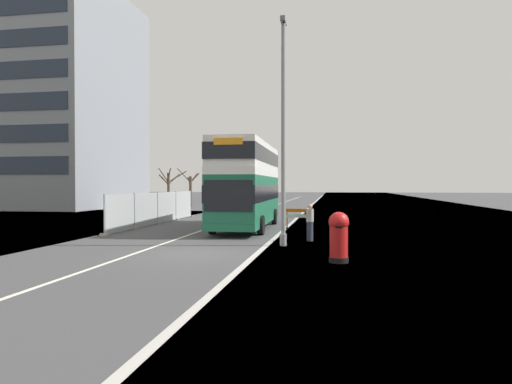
{
  "coord_description": "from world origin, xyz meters",
  "views": [
    {
      "loc": [
        5.11,
        -15.97,
        2.56
      ],
      "look_at": [
        1.17,
        6.36,
        2.2
      ],
      "focal_mm": 31.22,
      "sensor_mm": 36.0,
      "label": 1
    }
  ],
  "objects": [
    {
      "name": "construction_site_fence",
      "position": [
        -6.27,
        11.46,
        1.01
      ],
      "size": [
        0.44,
        13.8,
        2.12
      ],
      "color": "#A8AAAD",
      "rests_on": "ground"
    },
    {
      "name": "double_decker_bus",
      "position": [
        0.06,
        9.74,
        2.63
      ],
      "size": [
        3.01,
        10.83,
        4.95
      ],
      "color": "#196042",
      "rests_on": "ground"
    },
    {
      "name": "car_receding_far",
      "position": [
        -3.75,
        42.33,
        0.94
      ],
      "size": [
        2.08,
        3.99,
        1.98
      ],
      "color": "navy",
      "rests_on": "ground"
    },
    {
      "name": "car_oncoming_near",
      "position": [
        -4.06,
        26.21,
        0.92
      ],
      "size": [
        1.92,
        3.85,
        1.94
      ],
      "color": "silver",
      "rests_on": "ground"
    },
    {
      "name": "ground",
      "position": [
        0.56,
        0.1,
        -0.05
      ],
      "size": [
        140.0,
        280.0,
        0.1
      ],
      "color": "#424244"
    },
    {
      "name": "roadworks_barrier",
      "position": [
        3.06,
        9.92,
        0.73
      ],
      "size": [
        1.48,
        0.55,
        1.18
      ],
      "color": "orange",
      "rests_on": "ground"
    },
    {
      "name": "lamppost_foreground",
      "position": [
        2.99,
        2.63,
        4.52
      ],
      "size": [
        0.29,
        0.7,
        9.53
      ],
      "color": "gray",
      "rests_on": "ground"
    },
    {
      "name": "red_pillar_postbox",
      "position": [
        5.26,
        -1.07,
        0.91
      ],
      "size": [
        0.67,
        0.67,
        1.67
      ],
      "color": "black",
      "rests_on": "ground"
    },
    {
      "name": "backdrop_office_block",
      "position": [
        -30.63,
        31.1,
        12.29
      ],
      "size": [
        23.12,
        17.3,
        24.58
      ],
      "color": "gray",
      "rests_on": "ground"
    },
    {
      "name": "car_receding_mid",
      "position": [
        -3.65,
        34.97,
        1.0
      ],
      "size": [
        1.91,
        4.19,
        2.1
      ],
      "color": "gray",
      "rests_on": "ground"
    },
    {
      "name": "bare_tree_far_verge_near",
      "position": [
        -13.0,
        30.93,
        2.38
      ],
      "size": [
        3.48,
        2.59,
        4.5
      ],
      "color": "#4C3D2D",
      "rests_on": "ground"
    },
    {
      "name": "pedestrian_at_kerb",
      "position": [
        4.02,
        4.38,
        0.85
      ],
      "size": [
        0.34,
        0.34,
        1.69
      ],
      "color": "#2D3342",
      "rests_on": "ground"
    },
    {
      "name": "bare_tree_far_verge_mid",
      "position": [
        -11.56,
        34.21,
        2.16
      ],
      "size": [
        2.61,
        2.43,
        4.53
      ],
      "color": "#4C3D2D",
      "rests_on": "ground"
    },
    {
      "name": "bare_tree_far_verge_far",
      "position": [
        -15.32,
        57.72,
        2.13
      ],
      "size": [
        2.87,
        3.1,
        4.2
      ],
      "color": "#4C3D2D",
      "rests_on": "ground"
    }
  ]
}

